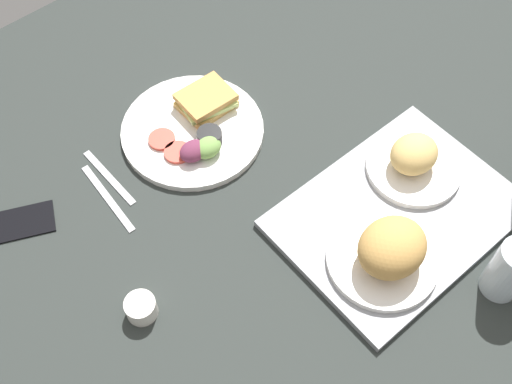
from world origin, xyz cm
name	(u,v)px	position (x,y,z in cm)	size (l,w,h in cm)	color
ground_plane	(254,192)	(0.00, 0.00, -1.50)	(190.00, 150.00, 3.00)	#282D2B
serving_tray	(397,215)	(-16.60, 23.46, 0.80)	(45.00, 33.00, 1.60)	gray
bread_plate_near	(414,160)	(-26.40, 18.12, 4.54)	(19.21, 19.21, 8.29)	white
bread_plate_far	(389,251)	(-6.89, 29.02, 5.90)	(20.70, 20.70, 10.39)	white
plate_with_salad	(196,128)	(-0.04, -18.79, 1.64)	(30.24, 30.24, 5.40)	white
drinking_glass	(510,270)	(-19.72, 45.49, 6.48)	(7.06, 7.06, 12.97)	silver
espresso_cup	(141,308)	(32.35, 7.10, 2.00)	(5.60, 5.60, 4.00)	silver
fork	(109,177)	(20.61, -21.20, 0.25)	(17.00, 1.40, 0.50)	#B7B7BC
knife	(108,198)	(23.61, -17.20, 0.25)	(19.00, 1.40, 0.50)	#B7B7BC
cell_phone	(16,223)	(40.27, -23.77, 0.40)	(14.40, 7.20, 0.80)	black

